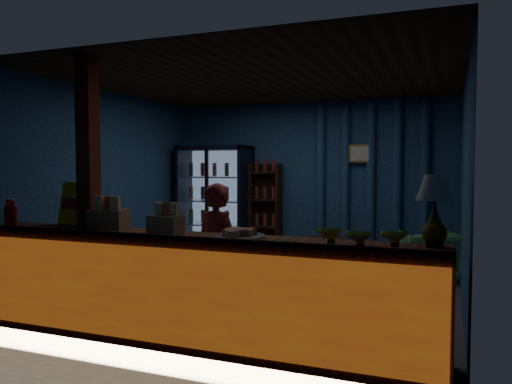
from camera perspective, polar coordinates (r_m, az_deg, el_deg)
ground at (r=6.32m, az=0.71°, el=-11.30°), size 4.60×4.60×0.00m
room_walls at (r=6.12m, az=0.72°, el=3.08°), size 4.60×4.60×4.60m
counter at (r=4.52m, az=-7.99°, el=-10.91°), size 4.40×0.57×0.99m
support_post at (r=5.00m, az=-18.56°, el=-0.14°), size 0.16×0.16×2.60m
beverage_cooler at (r=8.52m, az=-4.52°, el=-1.23°), size 1.20×0.62×1.90m
bottle_shelf at (r=8.33m, az=1.18°, el=-2.28°), size 0.50×0.28×1.60m
curtain_folds at (r=7.96m, az=12.96°, el=1.05°), size 1.74×0.14×2.50m
framed_picture at (r=7.94m, az=11.88°, el=4.30°), size 0.36×0.04×0.28m
shopkeeper at (r=4.97m, az=-4.71°, el=-7.04°), size 0.58×0.47×1.39m
green_chair at (r=7.29m, az=19.14°, el=-6.86°), size 0.91×0.92×0.67m
side_table at (r=7.47m, az=7.98°, el=-7.11°), size 0.63×0.52×0.60m
yellow_sign at (r=5.40m, az=-19.85°, el=-1.30°), size 0.56×0.27×0.44m
soda_bottles at (r=5.71m, az=-26.24°, el=-2.31°), size 0.23×0.17×0.28m
snack_box_left at (r=4.85m, az=-16.48°, el=-2.95°), size 0.36×0.32×0.33m
snack_box_centre at (r=4.51m, az=-10.30°, el=-3.54°), size 0.28×0.23×0.29m
pastry_tray at (r=4.25m, az=-2.08°, el=-4.91°), size 0.47×0.47×0.08m
banana_bunches at (r=3.87m, az=11.91°, el=-5.00°), size 0.70×0.28×0.15m
table_lamp at (r=3.96m, az=19.80°, el=0.16°), size 0.28×0.28×0.55m
pineapple at (r=4.02m, az=19.74°, el=-4.02°), size 0.18×0.18×0.32m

